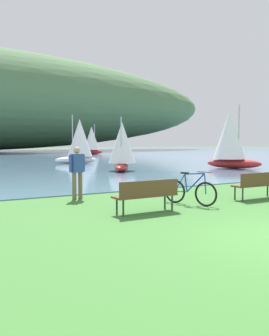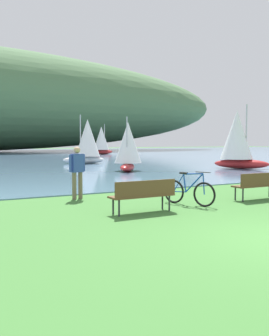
# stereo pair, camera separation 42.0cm
# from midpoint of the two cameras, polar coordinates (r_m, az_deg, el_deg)

# --- Properties ---
(park_bench_near_camera) EXTENTS (1.81, 0.51, 0.88)m
(park_bench_near_camera) POSITION_cam_midpoint_polar(r_m,az_deg,el_deg) (10.04, 2.54, -3.81)
(park_bench_near_camera) COLOR brown
(park_bench_near_camera) RESTS_ON ground
(park_bench_further_along) EXTENTS (1.80, 0.49, 0.88)m
(park_bench_further_along) POSITION_cam_midpoint_polar(r_m,az_deg,el_deg) (13.05, 18.93, -2.21)
(park_bench_further_along) COLOR brown
(park_bench_further_along) RESTS_ON ground
(bicycle_leaning_near_bench) EXTENTS (0.71, 1.67, 1.01)m
(bicycle_leaning_near_bench) POSITION_cam_midpoint_polar(r_m,az_deg,el_deg) (11.46, 9.14, -3.51)
(bicycle_leaning_near_bench) COLOR black
(bicycle_leaning_near_bench) RESTS_ON ground
(person_at_shoreline) EXTENTS (0.59, 0.31, 1.71)m
(person_at_shoreline) POSITION_cam_midpoint_polar(r_m,az_deg,el_deg) (12.56, -7.61, -0.18)
(person_at_shoreline) COLOR #72604C
(person_at_shoreline) RESTS_ON ground
(sailboat_nearest_to_shore) EXTENTS (3.20, 3.59, 4.31)m
(sailboat_nearest_to_shore) POSITION_cam_midpoint_polar(r_m,az_deg,el_deg) (26.90, 15.53, 4.25)
(sailboat_nearest_to_shore) COLOR #B22323
(sailboat_nearest_to_shore) RESTS_ON bay_water
(sailboat_mid_bay) EXTENTS (3.79, 2.83, 4.31)m
(sailboat_mid_bay) POSITION_cam_midpoint_polar(r_m,az_deg,el_deg) (54.53, -4.71, 4.19)
(sailboat_mid_bay) COLOR #B22323
(sailboat_mid_bay) RESTS_ON bay_water
(sailboat_toward_hillside) EXTENTS (2.48, 2.79, 3.34)m
(sailboat_toward_hillside) POSITION_cam_midpoint_polar(r_m,az_deg,el_deg) (23.74, -0.48, 3.35)
(sailboat_toward_hillside) COLOR #B22323
(sailboat_toward_hillside) RESTS_ON bay_water
(sailboat_far_off) EXTENTS (3.57, 2.55, 4.04)m
(sailboat_far_off) POSITION_cam_midpoint_polar(r_m,az_deg,el_deg) (32.11, -6.71, 4.08)
(sailboat_far_off) COLOR white
(sailboat_far_off) RESTS_ON bay_water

